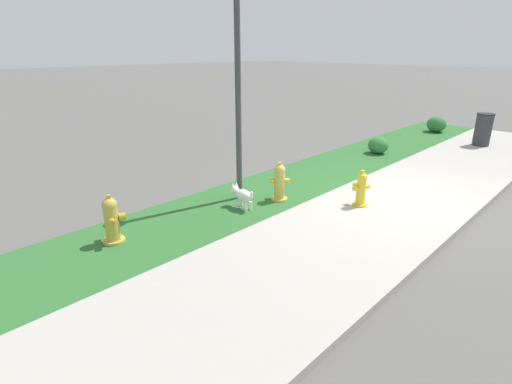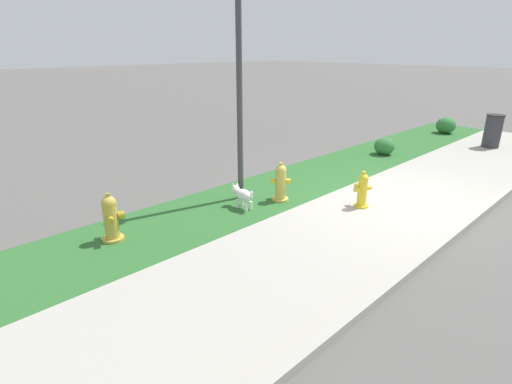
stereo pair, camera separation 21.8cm
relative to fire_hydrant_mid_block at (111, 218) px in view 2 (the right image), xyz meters
The scene contains 12 objects.
ground_plane 5.27m from the fire_hydrant_mid_block, 26.72° to the right, with size 120.00×120.00×0.00m, color #5B5956.
sidewalk_pavement 5.27m from the fire_hydrant_mid_block, 26.72° to the right, with size 18.00×2.47×0.01m, color #ADA89E.
grass_verge 4.71m from the fire_hydrant_mid_block, ahead, with size 18.00×1.94×0.01m, color #2D662D.
street_curb 5.97m from the fire_hydrant_mid_block, 38.08° to the right, with size 18.00×0.16×0.12m, color #ADA89E.
fire_hydrant_mid_block is the anchor object (origin of this frame).
fire_hydrant_near_corner 4.40m from the fire_hydrant_mid_block, 26.48° to the right, with size 0.36×0.33×0.70m.
fire_hydrant_at_driveway 3.19m from the fire_hydrant_mid_block, 12.14° to the right, with size 0.36×0.35×0.77m.
small_white_dog 2.36m from the fire_hydrant_mid_block, 10.70° to the right, with size 0.23×0.58×0.46m.
street_lamp 3.59m from the fire_hydrant_mid_block, ahead, with size 0.32×0.32×4.15m.
trash_bin 11.06m from the fire_hydrant_mid_block, 11.04° to the right, with size 0.50×0.50×0.97m.
shrub_bush_far_verge 7.82m from the fire_hydrant_mid_block, ahead, with size 0.56×0.56×0.47m.
shrub_bush_near_lamp 12.02m from the fire_hydrant_mid_block, ahead, with size 0.65×0.65×0.55m.
Camera 2 is at (-7.03, -3.18, 2.83)m, focal length 28.00 mm.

